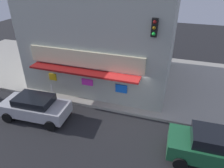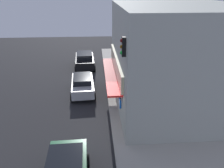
{
  "view_description": "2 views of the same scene",
  "coord_description": "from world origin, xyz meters",
  "px_view_note": "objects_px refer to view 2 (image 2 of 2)",
  "views": [
    {
      "loc": [
        2.52,
        -10.16,
        7.9
      ],
      "look_at": [
        -1.28,
        1.31,
        1.26
      ],
      "focal_mm": 33.18,
      "sensor_mm": 36.0,
      "label": 1
    },
    {
      "loc": [
        12.11,
        -0.83,
        8.07
      ],
      "look_at": [
        -2.77,
        0.26,
        1.69
      ],
      "focal_mm": 36.69,
      "sensor_mm": 36.0,
      "label": 2
    }
  ],
  "objects_px": {
    "parked_car_silver": "(83,84)",
    "trash_can": "(119,77)",
    "pedestrian": "(135,107)",
    "potted_plant_by_doorway": "(146,90)",
    "traffic_light": "(127,75)",
    "parked_car_black": "(85,60)",
    "fire_hydrant": "(115,83)"
  },
  "relations": [
    {
      "from": "fire_hydrant",
      "to": "trash_can",
      "type": "distance_m",
      "value": 1.47
    },
    {
      "from": "potted_plant_by_doorway",
      "to": "parked_car_silver",
      "type": "xyz_separation_m",
      "value": [
        -1.5,
        -4.86,
        0.01
      ]
    },
    {
      "from": "parked_car_silver",
      "to": "potted_plant_by_doorway",
      "type": "bearing_deg",
      "value": 72.89
    },
    {
      "from": "fire_hydrant",
      "to": "pedestrian",
      "type": "relative_size",
      "value": 0.47
    },
    {
      "from": "traffic_light",
      "to": "parked_car_silver",
      "type": "relative_size",
      "value": 1.43
    },
    {
      "from": "traffic_light",
      "to": "fire_hydrant",
      "type": "relative_size",
      "value": 7.37
    },
    {
      "from": "parked_car_silver",
      "to": "trash_can",
      "type": "bearing_deg",
      "value": 121.68
    },
    {
      "from": "traffic_light",
      "to": "parked_car_black",
      "type": "distance_m",
      "value": 13.44
    },
    {
      "from": "trash_can",
      "to": "potted_plant_by_doorway",
      "type": "relative_size",
      "value": 0.75
    },
    {
      "from": "traffic_light",
      "to": "parked_car_silver",
      "type": "xyz_separation_m",
      "value": [
        -6.26,
        -2.71,
        -3.13
      ]
    },
    {
      "from": "pedestrian",
      "to": "parked_car_silver",
      "type": "height_order",
      "value": "pedestrian"
    },
    {
      "from": "pedestrian",
      "to": "potted_plant_by_doorway",
      "type": "bearing_deg",
      "value": 156.47
    },
    {
      "from": "fire_hydrant",
      "to": "trash_can",
      "type": "xyz_separation_m",
      "value": [
        -1.39,
        0.49,
        0.01
      ]
    },
    {
      "from": "trash_can",
      "to": "parked_car_silver",
      "type": "xyz_separation_m",
      "value": [
        1.97,
        -3.19,
        0.21
      ]
    },
    {
      "from": "traffic_light",
      "to": "trash_can",
      "type": "distance_m",
      "value": 8.89
    },
    {
      "from": "potted_plant_by_doorway",
      "to": "parked_car_silver",
      "type": "height_order",
      "value": "parked_car_silver"
    },
    {
      "from": "trash_can",
      "to": "parked_car_silver",
      "type": "relative_size",
      "value": 0.19
    },
    {
      "from": "traffic_light",
      "to": "pedestrian",
      "type": "distance_m",
      "value": 3.3
    },
    {
      "from": "trash_can",
      "to": "pedestrian",
      "type": "height_order",
      "value": "pedestrian"
    },
    {
      "from": "traffic_light",
      "to": "trash_can",
      "type": "xyz_separation_m",
      "value": [
        -8.23,
        0.48,
        -3.33
      ]
    },
    {
      "from": "trash_can",
      "to": "parked_car_black",
      "type": "bearing_deg",
      "value": -144.47
    },
    {
      "from": "potted_plant_by_doorway",
      "to": "trash_can",
      "type": "bearing_deg",
      "value": -154.18
    },
    {
      "from": "pedestrian",
      "to": "trash_can",
      "type": "bearing_deg",
      "value": -177.45
    },
    {
      "from": "fire_hydrant",
      "to": "potted_plant_by_doorway",
      "type": "relative_size",
      "value": 0.76
    },
    {
      "from": "traffic_light",
      "to": "pedestrian",
      "type": "relative_size",
      "value": 3.46
    },
    {
      "from": "fire_hydrant",
      "to": "parked_car_black",
      "type": "bearing_deg",
      "value": -155.06
    },
    {
      "from": "potted_plant_by_doorway",
      "to": "parked_car_black",
      "type": "bearing_deg",
      "value": -148.42
    },
    {
      "from": "trash_can",
      "to": "parked_car_silver",
      "type": "height_order",
      "value": "parked_car_silver"
    },
    {
      "from": "parked_car_silver",
      "to": "parked_car_black",
      "type": "distance_m",
      "value": 6.52
    },
    {
      "from": "fire_hydrant",
      "to": "parked_car_silver",
      "type": "height_order",
      "value": "parked_car_silver"
    },
    {
      "from": "trash_can",
      "to": "potted_plant_by_doorway",
      "type": "xyz_separation_m",
      "value": [
        3.46,
        1.68,
        0.2
      ]
    },
    {
      "from": "traffic_light",
      "to": "pedestrian",
      "type": "bearing_deg",
      "value": 154.07
    }
  ]
}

